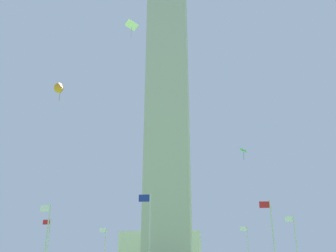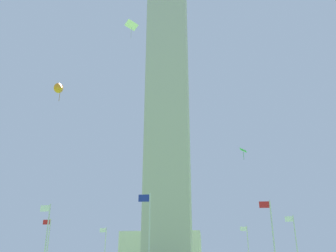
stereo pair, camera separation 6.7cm
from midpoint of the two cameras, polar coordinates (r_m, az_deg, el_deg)
name	(u,v)px [view 2 (the right image)]	position (r m, az deg, el deg)	size (l,w,h in m)	color
obelisk_monument	(168,87)	(54.81, 0.04, 6.27)	(6.03, 6.03, 54.85)	#B7B2A8
flagpole_n	(47,247)	(52.54, -18.57, -17.70)	(1.12, 0.14, 8.08)	silver
flagpole_ne	(46,240)	(40.32, -18.77, -16.74)	(1.12, 0.14, 8.08)	silver
flagpole_e	(149,235)	(32.61, -3.03, -16.85)	(1.12, 0.14, 8.08)	silver
flagpole_se	(273,238)	(37.45, 16.31, -16.70)	(1.12, 0.14, 8.08)	silver
flagpole_s	(296,245)	(49.44, 19.67, -17.38)	(1.12, 0.14, 8.08)	silver
flagpole_sw	(248,250)	(59.82, 12.61, -18.64)	(1.12, 0.14, 8.08)	silver
flagpole_w	(177,252)	(64.35, 1.51, -19.31)	(1.12, 0.14, 8.08)	silver
flagpole_nw	(104,251)	(61.66, -10.00, -18.91)	(1.12, 0.14, 8.08)	silver
kite_white_diamond	(131,25)	(43.53, -5.77, 15.56)	(1.79, 1.80, 2.06)	white
kite_green_diamond	(243,151)	(43.91, 11.86, -3.85)	(0.91, 0.99, 1.41)	green
kite_orange_delta	(60,88)	(36.69, -16.61, 5.76)	(1.56, 1.53, 2.02)	orange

